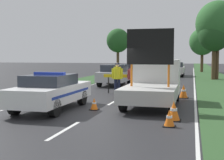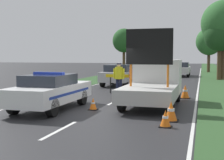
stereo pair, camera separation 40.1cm
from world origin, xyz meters
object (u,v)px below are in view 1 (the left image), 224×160
Objects in this scene: queued_car_van_white at (175,69)px; traffic_cone_behind_barrier at (169,118)px; work_truck at (154,82)px; road_barrier at (127,78)px; police_officer at (117,76)px; traffic_cone_near_police at (174,111)px; queued_car_wagon_maroon at (132,71)px; roadside_tree_mid_left at (218,24)px; traffic_cone_centre_front at (79,88)px; traffic_cone_near_truck at (94,104)px; roadside_tree_near_left at (202,42)px; roadside_tree_near_right at (214,35)px; traffic_cone_lane_edge at (184,91)px; pedestrian_civilian at (133,77)px; police_car at (51,91)px; roadside_tree_mid_right at (118,41)px; queued_car_sedan_silver at (115,75)px.

traffic_cone_behind_barrier is at bearing 92.76° from queued_car_van_white.
road_barrier is at bearing -62.68° from work_truck.
police_officer is 17.63m from queued_car_van_white.
traffic_cone_near_police reaches higher than traffic_cone_behind_barrier.
queued_car_wagon_maroon is (-4.91, 18.32, 0.43)m from traffic_cone_near_police.
police_officer is at bearing 118.91° from traffic_cone_near_police.
queued_car_van_white is at bearing 134.52° from roadside_tree_mid_left.
traffic_cone_centre_front reaches higher than traffic_cone_near_truck.
roadside_tree_near_left is at bearing 74.11° from traffic_cone_centre_front.
roadside_tree_near_right reaches higher than police_officer.
traffic_cone_lane_edge is at bearing -99.68° from roadside_tree_near_right.
pedestrian_civilian is 14.87m from roadside_tree_mid_left.
traffic_cone_near_truck is 0.11× the size of queued_car_van_white.
traffic_cone_centre_front is at bearing 85.79° from queued_car_wagon_maroon.
police_officer is 0.32× the size of roadside_tree_near_right.
queued_car_van_white is 7.16m from roadside_tree_mid_left.
traffic_cone_behind_barrier is (3.17, -2.27, 0.02)m from traffic_cone_near_truck.
pedestrian_civilian is at bearing 168.27° from traffic_cone_lane_edge.
traffic_cone_behind_barrier is at bearing 137.72° from police_officer.
road_barrier is 5.28× the size of traffic_cone_behind_barrier.
road_barrier is 0.39× the size of roadside_tree_mid_left.
pedestrian_civilian is 2.54× the size of traffic_cone_near_police.
police_car is 9.54× the size of traffic_cone_near_truck.
police_officer is 0.31× the size of roadside_tree_mid_right.
traffic_cone_lane_edge is (3.22, -1.10, -0.57)m from road_barrier.
queued_car_van_white is (4.52, 17.39, 0.49)m from traffic_cone_centre_front.
pedestrian_civilian is 3.47× the size of traffic_cone_near_truck.
road_barrier is at bearing 142.80° from pedestrian_civilian.
roadside_tree_mid_right reaches higher than traffic_cone_lane_edge.
police_officer is at bearing 92.79° from traffic_cone_near_truck.
road_barrier is 0.63× the size of queued_car_van_white.
roadside_tree_near_left is 1.06× the size of roadside_tree_near_right.
queued_car_sedan_silver is at bearing 90.23° from police_car.
police_car is 1.83m from traffic_cone_near_truck.
queued_car_van_white is (3.69, 22.82, 0.02)m from police_car.
traffic_cone_lane_edge reaches higher than traffic_cone_centre_front.
police_officer is at bearing -2.44° from traffic_cone_centre_front.
traffic_cone_near_truck is 17.07m from queued_car_wagon_maroon.
road_barrier is (-1.97, 3.45, -0.08)m from work_truck.
queued_car_wagon_maroon is (0.05, 17.33, 0.01)m from police_car.
traffic_cone_lane_edge is at bearing 88.53° from traffic_cone_near_police.
police_officer is at bearing 96.77° from queued_car_wagon_maroon.
roadside_tree_near_right is (2.51, 20.21, 3.77)m from traffic_cone_behind_barrier.
pedestrian_civilian is 17.36m from queued_car_van_white.
work_truck is at bearing -103.27° from roadside_tree_mid_left.
roadside_tree_near_left is (4.40, 26.49, 3.05)m from pedestrian_civilian.
roadside_tree_near_left reaches higher than roadside_tree_near_right.
traffic_cone_lane_edge is 17.95m from queued_car_van_white.
police_car is at bearing 97.09° from police_officer.
work_truck is 4.67m from traffic_cone_behind_barrier.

